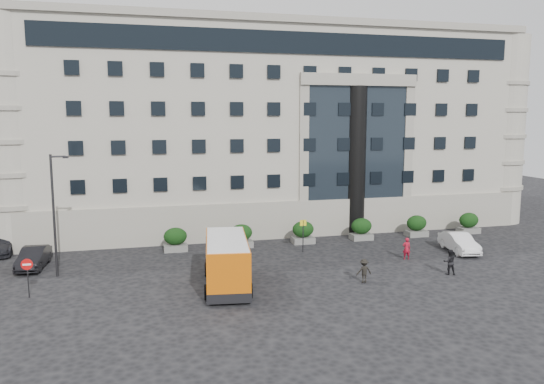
% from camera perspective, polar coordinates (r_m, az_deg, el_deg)
% --- Properties ---
extents(ground, '(120.00, 120.00, 0.00)m').
position_cam_1_polar(ground, '(35.22, -2.78, -9.01)').
color(ground, black).
rests_on(ground, ground).
extents(civic_building, '(44.00, 24.00, 18.00)m').
position_cam_1_polar(civic_building, '(56.45, -1.39, 6.71)').
color(civic_building, '#A8A394').
rests_on(civic_building, ground).
extents(entrance_column, '(1.80, 1.80, 13.00)m').
position_cam_1_polar(entrance_column, '(47.32, 8.97, 3.32)').
color(entrance_column, black).
rests_on(entrance_column, ground).
extents(hedge_a, '(1.80, 1.26, 1.84)m').
position_cam_1_polar(hedge_a, '(41.94, -10.35, -5.03)').
color(hedge_a, '#5D5D5B').
rests_on(hedge_a, ground).
extents(hedge_b, '(1.80, 1.26, 1.84)m').
position_cam_1_polar(hedge_b, '(42.60, -3.34, -4.70)').
color(hedge_b, '#5D5D5B').
rests_on(hedge_b, ground).
extents(hedge_c, '(1.80, 1.26, 1.84)m').
position_cam_1_polar(hedge_c, '(43.87, 3.36, -4.33)').
color(hedge_c, '#5D5D5B').
rests_on(hedge_c, ground).
extents(hedge_d, '(1.80, 1.26, 1.84)m').
position_cam_1_polar(hedge_d, '(45.70, 9.60, -3.93)').
color(hedge_d, '#5D5D5B').
rests_on(hedge_d, ground).
extents(hedge_e, '(1.80, 1.26, 1.84)m').
position_cam_1_polar(hedge_e, '(48.02, 15.28, -3.52)').
color(hedge_e, '#5D5D5B').
rests_on(hedge_e, ground).
extents(hedge_f, '(1.80, 1.26, 1.84)m').
position_cam_1_polar(hedge_f, '(50.78, 20.40, -3.12)').
color(hedge_f, '#5D5D5B').
rests_on(hedge_f, ground).
extents(street_lamp, '(1.16, 0.18, 8.00)m').
position_cam_1_polar(street_lamp, '(36.84, -22.34, -1.87)').
color(street_lamp, '#262628').
rests_on(street_lamp, ground).
extents(bus_stop_sign, '(0.50, 0.08, 2.52)m').
position_cam_1_polar(bus_stop_sign, '(40.83, 3.37, -4.12)').
color(bus_stop_sign, '#262628').
rests_on(bus_stop_sign, ground).
extents(no_entry_sign, '(0.64, 0.16, 2.32)m').
position_cam_1_polar(no_entry_sign, '(33.69, -24.82, -7.64)').
color(no_entry_sign, '#262628').
rests_on(no_entry_sign, ground).
extents(minibus, '(3.44, 7.48, 3.01)m').
position_cam_1_polar(minibus, '(32.79, -4.89, -7.31)').
color(minibus, '#C45709').
rests_on(minibus, ground).
extents(red_truck, '(3.57, 5.88, 2.95)m').
position_cam_1_polar(red_truck, '(52.39, -19.89, -2.11)').
color(red_truck, maroon).
rests_on(red_truck, ground).
extents(parked_car_b, '(1.86, 4.48, 1.44)m').
position_cam_1_polar(parked_car_b, '(40.32, -24.26, -6.46)').
color(parked_car_b, black).
rests_on(parked_car_b, ground).
extents(parked_car_c, '(2.19, 5.03, 1.44)m').
position_cam_1_polar(parked_car_c, '(45.72, -27.14, -4.98)').
color(parked_car_c, black).
rests_on(parked_car_c, ground).
extents(parked_car_d, '(2.41, 4.76, 1.29)m').
position_cam_1_polar(parked_car_d, '(49.60, -20.14, -3.70)').
color(parked_car_d, black).
rests_on(parked_car_d, ground).
extents(white_taxi, '(2.18, 4.66, 1.48)m').
position_cam_1_polar(white_taxi, '(43.52, 19.48, -5.15)').
color(white_taxi, silver).
rests_on(white_taxi, ground).
extents(pedestrian_a, '(0.65, 0.49, 1.62)m').
position_cam_1_polar(pedestrian_a, '(40.16, 14.27, -5.91)').
color(pedestrian_a, maroon).
rests_on(pedestrian_a, ground).
extents(pedestrian_b, '(0.96, 0.84, 1.69)m').
position_cam_1_polar(pedestrian_b, '(37.21, 18.55, -7.14)').
color(pedestrian_b, black).
rests_on(pedestrian_b, ground).
extents(pedestrian_c, '(0.99, 0.58, 1.52)m').
position_cam_1_polar(pedestrian_c, '(34.14, 9.87, -8.35)').
color(pedestrian_c, black).
rests_on(pedestrian_c, ground).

